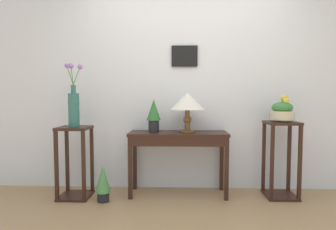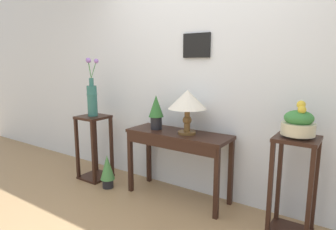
% 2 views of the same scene
% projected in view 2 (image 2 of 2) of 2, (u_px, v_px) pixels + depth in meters
% --- Properties ---
extents(back_wall_with_art, '(9.00, 0.13, 2.80)m').
position_uv_depth(back_wall_with_art, '(203.00, 68.00, 3.10)').
color(back_wall_with_art, silver).
rests_on(back_wall_with_art, ground).
extents(console_table, '(1.13, 0.40, 0.74)m').
position_uv_depth(console_table, '(177.00, 143.00, 3.05)').
color(console_table, black).
rests_on(console_table, ground).
extents(table_lamp, '(0.39, 0.39, 0.45)m').
position_uv_depth(table_lamp, '(187.00, 101.00, 2.93)').
color(table_lamp, brown).
rests_on(table_lamp, console_table).
extents(potted_plant_on_console, '(0.16, 0.16, 0.38)m').
position_uv_depth(potted_plant_on_console, '(156.00, 110.00, 3.16)').
color(potted_plant_on_console, black).
rests_on(potted_plant_on_console, console_table).
extents(pedestal_stand_left, '(0.34, 0.34, 0.81)m').
position_uv_depth(pedestal_stand_left, '(94.00, 147.00, 3.65)').
color(pedestal_stand_left, black).
rests_on(pedestal_stand_left, ground).
extents(flower_vase_tall_left, '(0.20, 0.13, 0.71)m').
position_uv_depth(flower_vase_tall_left, '(92.00, 96.00, 3.54)').
color(flower_vase_tall_left, '#2D665B').
rests_on(flower_vase_tall_left, pedestal_stand_left).
extents(pedestal_stand_right, '(0.34, 0.34, 0.87)m').
position_uv_depth(pedestal_stand_right, '(293.00, 187.00, 2.43)').
color(pedestal_stand_right, black).
rests_on(pedestal_stand_right, ground).
extents(planter_bowl_wide_right, '(0.26, 0.26, 0.30)m').
position_uv_depth(planter_bowl_wide_right, '(299.00, 123.00, 2.33)').
color(planter_bowl_wide_right, beige).
rests_on(planter_bowl_wide_right, pedestal_stand_right).
extents(potted_plant_floor, '(0.17, 0.17, 0.40)m').
position_uv_depth(potted_plant_floor, '(107.00, 170.00, 3.39)').
color(potted_plant_floor, black).
rests_on(potted_plant_floor, ground).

